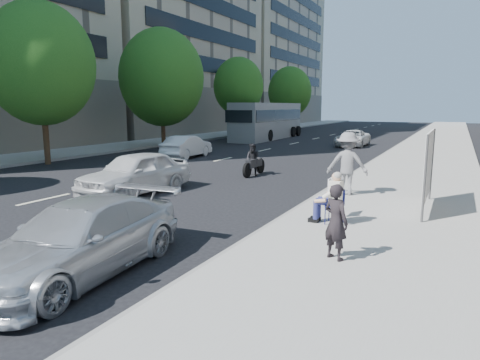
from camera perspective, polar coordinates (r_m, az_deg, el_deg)
The scene contains 18 objects.
ground at distance 9.60m, azimuth -9.34°, elevation -8.68°, with size 160.00×160.00×0.00m, color black.
near_sidewalk at distance 27.50m, azimuth 23.83°, elevation 2.84°, with size 5.00×120.00×0.15m, color gray.
far_sidewalk at distance 35.31m, azimuth -12.13°, elevation 4.82°, with size 4.50×120.00×0.15m, color gray.
far_bldg_north at distance 78.61m, azimuth -0.12°, elevation 17.86°, with size 22.00×28.00×28.00m, color tan.
tree_far_b at distance 24.60m, azimuth -25.07°, elevation 13.84°, with size 5.40×5.40×8.24m.
tree_far_c at distance 31.79m, azimuth -10.40°, elevation 13.28°, with size 6.00×6.00×8.47m.
tree_far_d at distance 41.97m, azimuth -0.20°, elevation 12.38°, with size 4.80×4.80×7.65m.
tree_far_e at distance 54.79m, azimuth 6.64°, elevation 11.61°, with size 5.40×5.40×7.89m.
seated_protester at distance 10.78m, azimuth 12.02°, elevation -1.91°, with size 0.83×1.11×1.31m.
jogger at distance 14.39m, azimuth 14.13°, elevation 2.14°, with size 1.32×0.76×2.05m, color slate.
pedestrian_woman at distance 8.28m, azimuth 12.67°, elevation -5.46°, with size 0.53×0.35×1.46m, color black.
protest_banner at distance 12.96m, azimuth 23.81°, elevation 1.78°, with size 0.08×3.06×2.20m.
parked_sedan at distance 8.31m, azimuth -20.54°, elevation -7.35°, with size 1.85×4.56×1.32m, color #B6B9BE.
white_sedan_near at distance 15.28m, azimuth -13.80°, elevation 0.94°, with size 1.74×4.34×1.48m, color silver.
white_sedan_mid at distance 25.68m, azimuth -7.10°, elevation 4.45°, with size 1.38×3.95×1.30m, color silver.
white_sedan_far at distance 33.78m, azimuth 14.78°, elevation 5.40°, with size 2.01×4.36×1.21m, color white.
motorcycle at distance 18.79m, azimuth 1.79°, elevation 2.52°, with size 0.70×2.04×1.42m.
bus at distance 40.35m, azimuth 3.75°, elevation 7.84°, with size 2.94×12.12×3.30m.
Camera 1 is at (5.45, -7.30, 3.03)m, focal length 32.00 mm.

